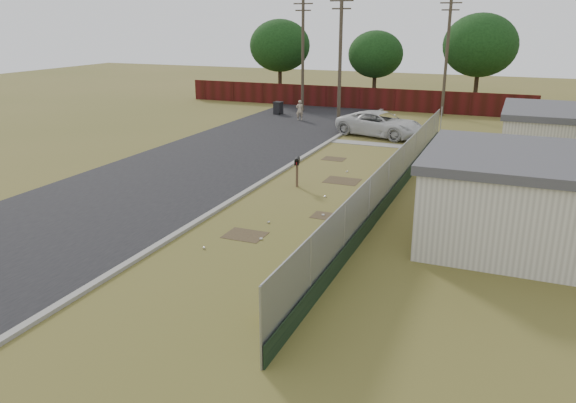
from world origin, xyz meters
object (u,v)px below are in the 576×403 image
at_px(pedestrian, 300,110).
at_px(trash_bin, 278,108).
at_px(pickup_truck, 381,124).
at_px(mailbox, 297,164).
at_px(fire_hydrant, 267,308).

distance_m(pedestrian, trash_bin, 3.29).
bearing_deg(pickup_truck, mailbox, -168.09).
bearing_deg(fire_hydrant, pedestrian, 109.68).
height_order(mailbox, pickup_truck, pickup_truck).
height_order(fire_hydrant, pedestrian, pedestrian).
bearing_deg(pedestrian, pickup_truck, 128.17).
height_order(mailbox, pedestrian, pedestrian).
bearing_deg(trash_bin, pickup_truck, -30.11).
bearing_deg(mailbox, fire_hydrant, -72.09).
relative_size(mailbox, trash_bin, 1.37).
bearing_deg(trash_bin, mailbox, -64.28).
distance_m(mailbox, pickup_truck, 12.86).
distance_m(mailbox, pedestrian, 17.59).
bearing_deg(mailbox, pickup_truck, 86.65).
distance_m(fire_hydrant, trash_bin, 32.32).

